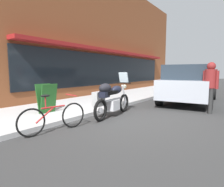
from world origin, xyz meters
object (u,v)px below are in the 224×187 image
object	(u,v)px
parked_bicycle	(54,117)
pedestrian_walking	(211,81)
sandwich_board_sign	(47,98)
parked_minivan	(190,83)
touring_motorcycle	(111,98)

from	to	relation	value
parked_bicycle	pedestrian_walking	xyz separation A→B (m)	(4.43, -2.64, 0.74)
parked_bicycle	sandwich_board_sign	bearing A→B (deg)	59.08
parked_minivan	pedestrian_walking	distance (m)	2.31
sandwich_board_sign	touring_motorcycle	bearing A→B (deg)	-56.27
touring_motorcycle	pedestrian_walking	bearing A→B (deg)	-45.55
parked_minivan	parked_bicycle	bearing A→B (deg)	166.96
pedestrian_walking	sandwich_board_sign	bearing A→B (deg)	130.47
touring_motorcycle	pedestrian_walking	world-z (taller)	pedestrian_walking
touring_motorcycle	sandwich_board_sign	xyz separation A→B (m)	(-1.13, 1.69, -0.02)
touring_motorcycle	sandwich_board_sign	world-z (taller)	touring_motorcycle
parked_minivan	sandwich_board_sign	size ratio (longest dim) A/B	5.41
parked_minivan	sandwich_board_sign	distance (m)	6.29
sandwich_board_sign	pedestrian_walking	bearing A→B (deg)	-49.53
parked_bicycle	sandwich_board_sign	world-z (taller)	sandwich_board_sign
parked_minivan	pedestrian_walking	bearing A→B (deg)	-149.95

